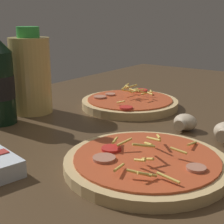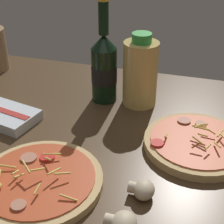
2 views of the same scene
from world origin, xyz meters
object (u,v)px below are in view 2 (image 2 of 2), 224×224
(oil_bottle, at_px, (141,73))
(mushroom_left, at_px, (122,224))
(mushroom_right, at_px, (143,189))
(pizza_far, at_px, (197,143))
(dish_towel, at_px, (4,115))
(beer_bottle, at_px, (104,67))
(pizza_near, at_px, (39,181))

(oil_bottle, height_order, mushroom_left, oil_bottle)
(mushroom_left, relative_size, mushroom_right, 1.10)
(pizza_far, bearing_deg, mushroom_left, -109.98)
(mushroom_right, bearing_deg, dish_towel, 157.41)
(dish_towel, bearing_deg, oil_bottle, 30.71)
(beer_bottle, xyz_separation_m, oil_bottle, (0.09, 0.01, -0.01))
(mushroom_right, height_order, dish_towel, mushroom_right)
(mushroom_left, bearing_deg, beer_bottle, 111.32)
(pizza_near, relative_size, mushroom_right, 4.99)
(pizza_near, xyz_separation_m, beer_bottle, (0.01, 0.34, 0.08))
(oil_bottle, bearing_deg, dish_towel, -149.29)
(mushroom_right, bearing_deg, mushroom_left, -99.60)
(pizza_near, xyz_separation_m, pizza_far, (0.26, 0.20, 0.00))
(pizza_near, bearing_deg, mushroom_left, -19.00)
(beer_bottle, bearing_deg, pizza_far, -30.05)
(pizza_near, height_order, pizza_far, pizza_far)
(pizza_near, relative_size, beer_bottle, 0.88)
(pizza_near, relative_size, mushroom_left, 4.53)
(pizza_far, height_order, mushroom_left, pizza_far)
(pizza_near, xyz_separation_m, mushroom_right, (0.18, 0.02, 0.01))
(mushroom_left, height_order, mushroom_right, mushroom_left)
(pizza_far, distance_m, oil_bottle, 0.23)
(pizza_far, height_order, beer_bottle, beer_bottle)
(pizza_far, bearing_deg, oil_bottle, 135.74)
(beer_bottle, xyz_separation_m, dish_towel, (-0.20, -0.16, -0.08))
(mushroom_right, bearing_deg, pizza_far, 65.38)
(pizza_near, relative_size, oil_bottle, 1.25)
(pizza_far, distance_m, mushroom_right, 0.19)
(oil_bottle, bearing_deg, pizza_near, -107.19)
(oil_bottle, bearing_deg, mushroom_right, -76.66)
(pizza_far, distance_m, beer_bottle, 0.30)
(mushroom_left, bearing_deg, oil_bottle, 98.74)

